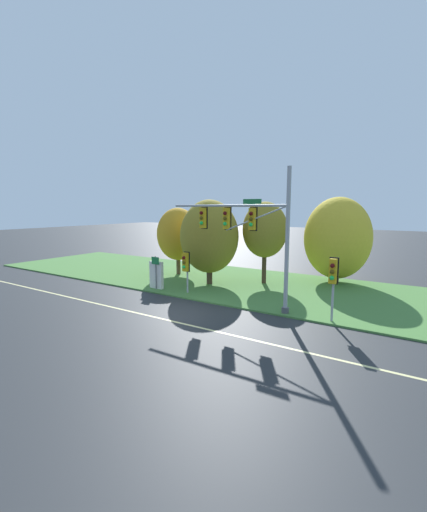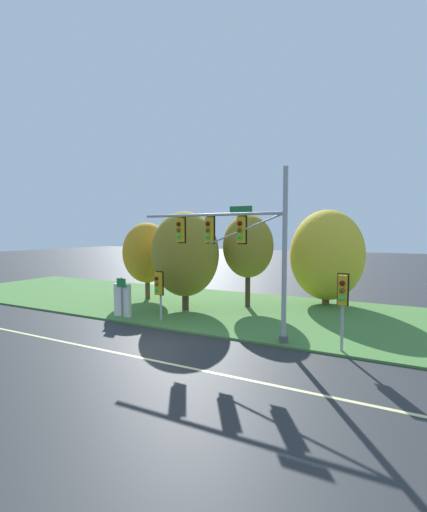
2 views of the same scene
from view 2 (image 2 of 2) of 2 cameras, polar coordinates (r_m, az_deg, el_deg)
ground_plane at (r=15.62m, az=-10.24°, el=-14.76°), size 160.00×160.00×0.00m
lane_stripe at (r=14.73m, az=-13.16°, el=-15.96°), size 36.00×0.16×0.01m
grass_verge at (r=22.49m, az=2.65°, el=-8.73°), size 48.00×11.50×0.10m
traffic_signal_mast at (r=15.99m, az=3.94°, el=2.64°), size 7.63×0.49×7.74m
pedestrian_signal_near_kerb at (r=14.89m, az=20.71°, el=-6.10°), size 0.46×0.55×3.24m
pedestrian_signal_further_along at (r=19.05m, az=-9.11°, el=-4.97°), size 0.46×0.55×2.76m
route_sign_post at (r=20.45m, az=-15.08°, el=-5.74°), size 0.65×0.08×2.31m
tree_nearest_road at (r=25.45m, az=-11.00°, el=0.52°), size 3.52×3.52×5.60m
tree_left_of_mast at (r=21.65m, az=-4.74°, el=0.32°), size 4.28×4.28×6.21m
tree_behind_signpost at (r=22.33m, az=5.78°, el=1.62°), size 3.29×3.29×6.06m
tree_mid_verge at (r=24.35m, az=18.34°, el=0.14°), size 4.88×4.88×6.41m
info_kiosk at (r=20.76m, az=-14.92°, el=-7.14°), size 1.10×0.24×1.90m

